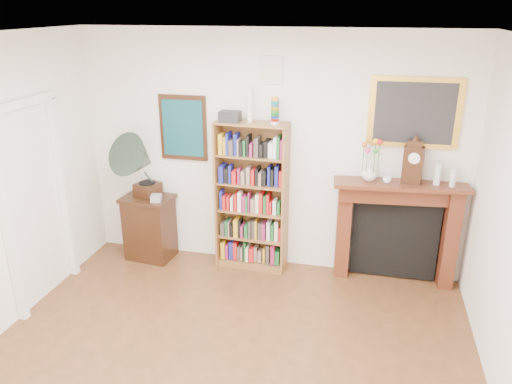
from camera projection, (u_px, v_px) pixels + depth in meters
The scene contains 15 objects.
room at pixel (199, 250), 3.51m from camera, with size 4.51×5.01×2.81m.
door_casing at pixel (35, 187), 5.12m from camera, with size 0.08×1.02×2.17m.
teal_poster at pixel (183, 128), 5.90m from camera, with size 0.58×0.04×0.78m.
small_picture at pixel (271, 70), 5.44m from camera, with size 0.26×0.04×0.30m.
gilt_painting at pixel (414, 113), 5.25m from camera, with size 0.95×0.04×0.75m.
bookshelf at pixel (252, 189), 5.82m from camera, with size 0.84×0.34×2.07m.
side_cabinet at pixel (150, 227), 6.24m from camera, with size 0.60×0.44×0.82m, color black.
fireplace at pixel (396, 222), 5.62m from camera, with size 1.46×0.47×1.21m.
gramophone at pixel (140, 162), 5.84m from camera, with size 0.69×0.77×0.85m.
cd_stack at pixel (156, 198), 5.95m from camera, with size 0.12×0.12×0.08m, color silver.
mantel_clock at pixel (413, 163), 5.30m from camera, with size 0.23×0.16×0.48m.
flower_vase at pixel (370, 173), 5.44m from camera, with size 0.17×0.17×0.17m, color silver.
teacup at pixel (387, 180), 5.38m from camera, with size 0.09×0.09×0.07m, color white.
bottle_left at pixel (438, 174), 5.30m from camera, with size 0.07×0.07×0.24m, color silver.
bottle_right at pixel (453, 178), 5.25m from camera, with size 0.06×0.06×0.20m, color silver.
Camera 1 is at (1.10, -2.97, 3.02)m, focal length 35.00 mm.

